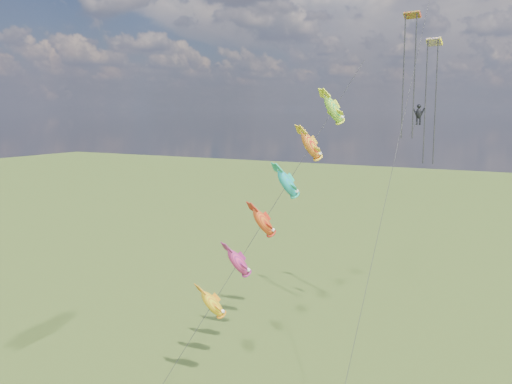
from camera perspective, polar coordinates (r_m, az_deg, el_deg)
The scene contains 2 objects.
fish_windsock_rig at distance 35.32m, azimuth 1.90°, elevation -1.19°, with size 8.14×13.85×20.58m.
parafoil_rig at distance 40.82m, azimuth 15.90°, elevation 9.12°, with size 2.03×17.55×27.34m.
Camera 1 is at (28.65, -21.06, 17.33)m, focal length 40.00 mm.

